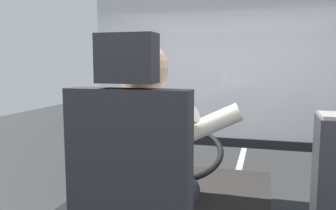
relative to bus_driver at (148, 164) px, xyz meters
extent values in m
cube|color=#363636|center=(0.06, 9.05, -1.55)|extent=(18.00, 44.00, 0.05)
cube|color=silver|center=(0.06, 9.05, -1.52)|extent=(0.12, 39.60, 0.00)
cube|color=#28282D|center=(0.00, -0.22, 0.02)|extent=(0.48, 0.10, 0.66)
cube|color=#28282D|center=(0.00, -0.22, 0.46)|extent=(0.22, 0.10, 0.18)
cylinder|color=black|center=(0.09, 0.10, -0.23)|extent=(0.17, 0.46, 0.17)
cylinder|color=black|center=(-0.09, 0.10, -0.23)|extent=(0.17, 0.46, 0.17)
cylinder|color=silver|center=(0.00, -0.06, 0.01)|extent=(0.33, 0.33, 0.64)
cube|color=maroon|center=(0.00, 0.11, 0.08)|extent=(0.06, 0.01, 0.39)
sphere|color=tan|center=(0.00, -0.06, 0.42)|extent=(0.22, 0.22, 0.22)
cylinder|color=silver|center=(0.10, 0.22, 0.08)|extent=(0.60, 0.22, 0.34)
cylinder|color=silver|center=(-0.10, 0.22, 0.08)|extent=(0.60, 0.22, 0.34)
cube|color=#282623|center=(0.00, 1.08, -0.62)|extent=(1.10, 0.56, 0.40)
cylinder|color=black|center=(0.00, 0.72, -0.30)|extent=(0.07, 0.23, 0.41)
torus|color=black|center=(0.00, 0.63, -0.11)|extent=(0.52, 0.49, 0.24)
cylinder|color=black|center=(0.00, 0.63, -0.11)|extent=(0.15, 0.15, 0.09)
cube|color=#333338|center=(0.90, 0.71, -0.34)|extent=(0.24, 0.27, 0.96)
cube|color=silver|center=(0.06, 1.87, 0.43)|extent=(2.50, 0.01, 1.40)
cube|color=black|center=(0.06, 1.87, -0.31)|extent=(2.50, 0.08, 0.08)
cylinder|color=#4C3828|center=(-3.79, 12.02, -0.15)|extent=(0.30, 0.30, 2.75)
sphere|color=#24682D|center=(-3.79, 12.02, 2.10)|extent=(2.68, 2.68, 2.68)
cylinder|color=black|center=(3.72, 17.67, -1.26)|extent=(0.14, 0.53, 0.53)
camera|label=1|loc=(0.49, -1.39, 0.44)|focal=36.78mm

